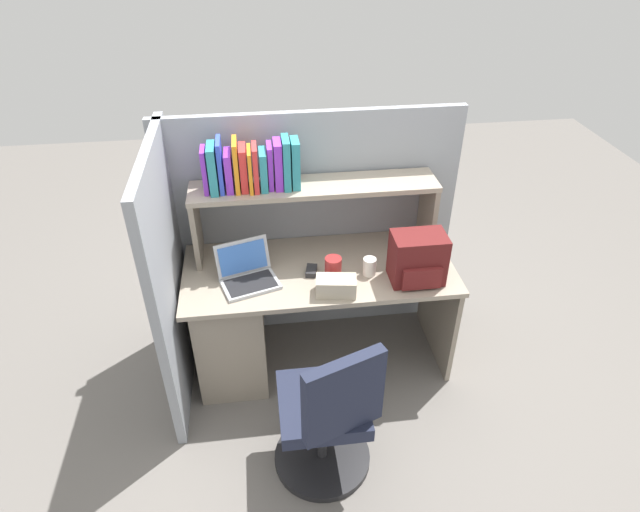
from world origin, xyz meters
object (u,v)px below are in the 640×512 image
(computer_mouse, at_px, (311,271))
(tissue_box, at_px, (336,286))
(backpack, at_px, (418,259))
(office_chair, at_px, (328,419))
(paper_cup, at_px, (369,266))
(snack_canister, at_px, (333,268))
(laptop, at_px, (247,274))

(computer_mouse, height_order, tissue_box, tissue_box)
(backpack, height_order, office_chair, backpack)
(paper_cup, bearing_deg, backpack, -18.33)
(tissue_box, xyz_separation_m, office_chair, (-0.13, -0.58, -0.39))
(backpack, height_order, snack_canister, backpack)
(tissue_box, xyz_separation_m, snack_canister, (0.00, 0.14, 0.02))
(snack_canister, xyz_separation_m, office_chair, (-0.13, -0.72, -0.40))
(laptop, relative_size, snack_canister, 2.73)
(laptop, height_order, tissue_box, laptop)
(backpack, height_order, computer_mouse, backpack)
(laptop, distance_m, snack_canister, 0.49)
(computer_mouse, distance_m, tissue_box, 0.24)
(laptop, relative_size, computer_mouse, 3.58)
(paper_cup, bearing_deg, tissue_box, -145.11)
(snack_canister, bearing_deg, paper_cup, 2.88)
(office_chair, bearing_deg, laptop, -85.29)
(computer_mouse, bearing_deg, backpack, -0.51)
(snack_canister, bearing_deg, backpack, -8.90)
(snack_canister, distance_m, office_chair, 0.84)
(backpack, relative_size, tissue_box, 1.36)
(paper_cup, relative_size, office_chair, 0.11)
(tissue_box, bearing_deg, snack_canister, 96.49)
(computer_mouse, bearing_deg, snack_canister, -15.51)
(computer_mouse, distance_m, paper_cup, 0.34)
(computer_mouse, relative_size, office_chair, 0.11)
(backpack, xyz_separation_m, computer_mouse, (-0.59, 0.14, -0.13))
(computer_mouse, xyz_separation_m, office_chair, (-0.01, -0.79, -0.35))
(computer_mouse, distance_m, snack_canister, 0.14)
(backpack, distance_m, tissue_box, 0.49)
(tissue_box, distance_m, snack_canister, 0.14)
(backpack, bearing_deg, snack_canister, 171.10)
(office_chair, bearing_deg, tissue_box, -122.79)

